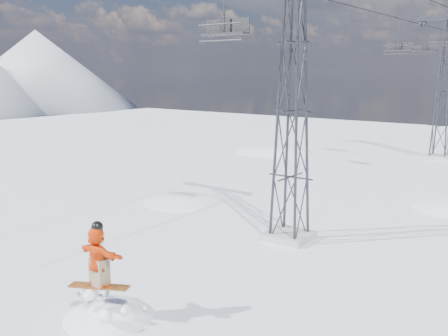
{
  "coord_description": "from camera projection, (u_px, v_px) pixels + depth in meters",
  "views": [
    {
      "loc": [
        10.77,
        -10.09,
        7.1
      ],
      "look_at": [
        0.26,
        4.05,
        3.68
      ],
      "focal_mm": 40.0,
      "sensor_mm": 36.0,
      "label": 1
    }
  ],
  "objects": [
    {
      "name": "haul_cables",
      "position": [
        393.0,
        4.0,
        28.44
      ],
      "size": [
        4.46,
        51.0,
        0.06
      ],
      "color": "black",
      "rests_on": "ground"
    },
    {
      "name": "lift_tower_far",
      "position": [
        444.0,
        92.0,
        40.1
      ],
      "size": [
        5.2,
        1.8,
        11.43
      ],
      "color": "#999999",
      "rests_on": "ground"
    },
    {
      "name": "lift_chair_extra",
      "position": [
        425.0,
        49.0,
        42.18
      ],
      "size": [
        1.9,
        0.55,
        2.36
      ],
      "color": "black",
      "rests_on": "ground"
    },
    {
      "name": "ground",
      "position": [
        140.0,
        302.0,
        15.62
      ],
      "size": [
        120.0,
        120.0,
        0.0
      ],
      "primitive_type": "plane",
      "color": "white",
      "rests_on": "ground"
    },
    {
      "name": "lift_chair_mid",
      "position": [
        446.0,
        38.0,
        30.08
      ],
      "size": [
        1.81,
        0.52,
        2.24
      ],
      "color": "black",
      "rests_on": "ground"
    },
    {
      "name": "snow_terrain",
      "position": [
        308.0,
        300.0,
        36.97
      ],
      "size": [
        39.0,
        37.0,
        22.0
      ],
      "color": "white",
      "rests_on": "ground"
    },
    {
      "name": "lift_tower_near",
      "position": [
        292.0,
        112.0,
        20.41
      ],
      "size": [
        5.2,
        1.8,
        11.43
      ],
      "color": "#999999",
      "rests_on": "ground"
    },
    {
      "name": "lift_chair_far",
      "position": [
        399.0,
        48.0,
        36.71
      ],
      "size": [
        2.04,
        0.59,
        2.53
      ],
      "color": "black",
      "rests_on": "ground"
    },
    {
      "name": "lift_chair_near",
      "position": [
        225.0,
        28.0,
        19.77
      ],
      "size": [
        2.09,
        0.6,
        2.59
      ],
      "color": "black",
      "rests_on": "ground"
    }
  ]
}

